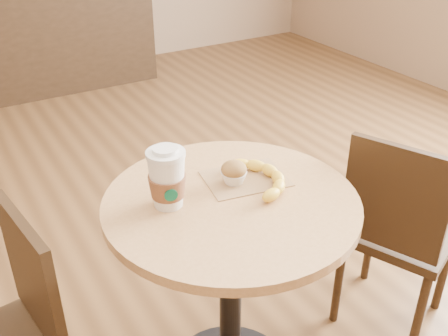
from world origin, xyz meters
name	(u,v)px	position (x,y,z in m)	size (l,w,h in m)	color
cafe_table	(231,257)	(0.04, -0.07, 0.54)	(0.73, 0.73, 0.75)	black
chair_right	(398,229)	(0.69, -0.14, 0.45)	(0.47, 0.47, 0.82)	black
service_counter	(5,27)	(0.00, 3.18, 0.52)	(2.30, 0.65, 1.04)	black
kraft_bag	(245,178)	(0.13, 0.01, 0.75)	(0.24, 0.18, 0.00)	olive
coffee_cup	(167,180)	(-0.12, 0.00, 0.83)	(0.11, 0.11, 0.18)	silver
muffin	(234,172)	(0.09, 0.00, 0.79)	(0.08, 0.08, 0.07)	silver
banana	(263,176)	(0.17, -0.04, 0.77)	(0.14, 0.26, 0.04)	gold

